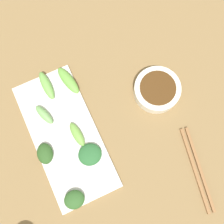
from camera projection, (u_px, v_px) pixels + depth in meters
name	position (u px, v px, depth m)	size (l,w,h in m)	color
tabletop	(105.00, 116.00, 0.78)	(2.10, 2.10, 0.02)	olive
sauce_bowl	(158.00, 91.00, 0.76)	(0.13, 0.13, 0.04)	silver
serving_plate	(66.00, 136.00, 0.75)	(0.17, 0.37, 0.01)	silver
broccoli_leafy_0	(74.00, 200.00, 0.69)	(0.05, 0.05, 0.02)	#2D5624
broccoli_stalk_1	(77.00, 134.00, 0.73)	(0.02, 0.07, 0.02)	#6C9F42
broccoli_stalk_2	(47.00, 85.00, 0.76)	(0.03, 0.09, 0.03)	#6CA74A
broccoli_stalk_3	(68.00, 80.00, 0.76)	(0.03, 0.09, 0.02)	#66A23F
broccoli_stalk_4	(44.00, 115.00, 0.74)	(0.02, 0.07, 0.03)	#71A55B
broccoli_leafy_5	(45.00, 154.00, 0.72)	(0.04, 0.06, 0.02)	#2B4F20
broccoli_leafy_6	(90.00, 154.00, 0.72)	(0.06, 0.06, 0.02)	#285D2E
chopsticks	(197.00, 169.00, 0.73)	(0.06, 0.23, 0.01)	brown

